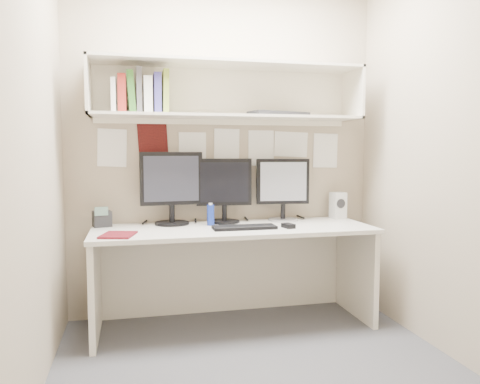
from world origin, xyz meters
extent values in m
cube|color=#454449|center=(0.00, 0.00, 0.00)|extent=(2.40, 2.00, 0.01)
cube|color=tan|center=(0.00, 1.00, 1.30)|extent=(2.40, 0.02, 2.60)
cube|color=tan|center=(0.00, -1.00, 1.30)|extent=(2.40, 0.02, 2.60)
cube|color=tan|center=(-1.20, 0.00, 1.30)|extent=(0.02, 2.00, 2.60)
cube|color=tan|center=(1.20, 0.00, 1.30)|extent=(0.02, 2.00, 2.60)
cube|color=beige|center=(0.00, 0.64, 0.71)|extent=(2.00, 0.70, 0.03)
cube|color=silver|center=(0.00, 0.97, 0.35)|extent=(1.96, 0.02, 0.70)
cube|color=silver|center=(0.00, 0.81, 1.53)|extent=(2.00, 0.38, 0.02)
cube|color=silver|center=(0.00, 0.81, 1.91)|extent=(2.00, 0.38, 0.02)
cube|color=silver|center=(0.00, 0.99, 1.72)|extent=(2.00, 0.02, 0.40)
cube|color=silver|center=(-0.99, 0.81, 1.72)|extent=(0.02, 0.38, 0.40)
cube|color=silver|center=(0.99, 0.81, 1.72)|extent=(0.02, 0.38, 0.40)
cylinder|color=black|center=(-0.42, 0.86, 0.74)|extent=(0.25, 0.25, 0.02)
cylinder|color=black|center=(-0.42, 0.86, 0.81)|extent=(0.04, 0.04, 0.13)
cube|color=black|center=(-0.42, 0.87, 1.07)|extent=(0.46, 0.06, 0.39)
cube|color=black|center=(-0.42, 0.85, 1.07)|extent=(0.40, 0.03, 0.34)
cylinder|color=black|center=(-0.03, 0.86, 0.74)|extent=(0.23, 0.23, 0.02)
cylinder|color=black|center=(-0.03, 0.86, 0.80)|extent=(0.04, 0.04, 0.12)
cube|color=black|center=(-0.03, 0.87, 1.04)|extent=(0.42, 0.07, 0.36)
cube|color=black|center=(-0.03, 0.85, 1.04)|extent=(0.37, 0.04, 0.30)
cylinder|color=#A5A5AA|center=(0.44, 0.86, 0.74)|extent=(0.23, 0.23, 0.02)
cylinder|color=black|center=(0.44, 0.86, 0.80)|extent=(0.04, 0.04, 0.11)
cube|color=black|center=(0.44, 0.87, 1.04)|extent=(0.42, 0.08, 0.35)
cube|color=#BABABF|center=(0.44, 0.85, 1.04)|extent=(0.36, 0.04, 0.30)
cube|color=black|center=(0.05, 0.55, 0.74)|extent=(0.45, 0.16, 0.02)
cube|color=black|center=(0.37, 0.51, 0.75)|extent=(0.08, 0.11, 0.03)
cube|color=beige|center=(0.92, 0.88, 0.84)|extent=(0.12, 0.12, 0.21)
cylinder|color=black|center=(0.92, 0.82, 0.86)|extent=(0.07, 0.01, 0.07)
cylinder|color=navy|center=(-0.15, 0.76, 0.81)|extent=(0.05, 0.05, 0.15)
cylinder|color=white|center=(-0.15, 0.76, 0.89)|extent=(0.03, 0.03, 0.02)
cube|color=#540E15|center=(-0.80, 0.46, 0.74)|extent=(0.25, 0.28, 0.01)
cube|color=black|center=(-0.93, 0.87, 0.79)|extent=(0.15, 0.13, 0.11)
cube|color=#4C6659|center=(-0.93, 0.82, 0.85)|extent=(0.09, 0.03, 0.06)
cube|color=white|center=(-0.82, 0.81, 1.66)|extent=(0.03, 0.20, 0.24)
cube|color=maroon|center=(-0.77, 0.81, 1.67)|extent=(0.06, 0.20, 0.26)
cube|color=#2D6421|center=(-0.70, 0.81, 1.69)|extent=(0.05, 0.20, 0.29)
cube|color=#4C4B50|center=(-0.65, 0.81, 1.70)|extent=(0.04, 0.20, 0.32)
cube|color=white|center=(-0.59, 0.81, 1.67)|extent=(0.06, 0.20, 0.26)
cube|color=#3F3A91|center=(-0.52, 0.81, 1.68)|extent=(0.05, 0.20, 0.28)
cube|color=#8DA637|center=(-0.46, 0.81, 1.69)|extent=(0.04, 0.20, 0.31)
cube|color=black|center=(0.39, 0.81, 1.56)|extent=(0.49, 0.30, 0.03)
camera|label=1|loc=(-0.71, -2.62, 1.28)|focal=35.00mm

